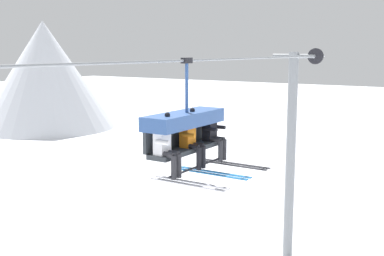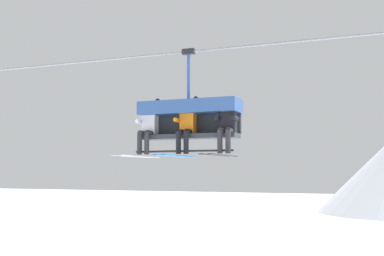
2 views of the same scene
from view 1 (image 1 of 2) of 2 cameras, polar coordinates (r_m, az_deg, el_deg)
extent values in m
cone|color=white|center=(51.06, -17.04, 6.03)|extent=(13.92, 13.92, 10.78)
cylinder|color=gray|center=(18.36, 11.60, -3.46)|extent=(0.36, 0.36, 7.81)
cylinder|color=gray|center=(17.93, 11.99, 8.34)|extent=(0.16, 1.60, 0.16)
cylinder|color=black|center=(17.66, 14.44, 8.24)|extent=(0.08, 0.56, 0.56)
cylinder|color=gray|center=(10.39, 0.12, 8.03)|extent=(18.00, 0.05, 0.05)
cube|color=#33383D|center=(10.40, -0.61, -2.52)|extent=(2.23, 0.48, 0.10)
cube|color=#33383D|center=(10.50, -1.89, -0.88)|extent=(2.23, 0.08, 0.45)
cube|color=#335699|center=(10.32, -0.90, 1.05)|extent=(2.28, 0.68, 0.30)
cylinder|color=black|center=(10.30, 0.88, -4.51)|extent=(2.23, 0.04, 0.04)
cylinder|color=#335699|center=(10.21, -0.62, 4.78)|extent=(0.07, 0.07, 1.05)
cube|color=black|center=(10.18, -0.63, 8.01)|extent=(0.28, 0.12, 0.12)
cube|color=silver|center=(9.58, -3.57, -1.66)|extent=(0.32, 0.22, 0.52)
sphere|color=silver|center=(9.52, -3.59, 0.46)|extent=(0.22, 0.22, 0.22)
ellipsoid|color=black|center=(9.46, -3.09, 0.41)|extent=(0.17, 0.04, 0.08)
cylinder|color=#2D2D33|center=(9.46, -3.04, -3.16)|extent=(0.11, 0.34, 0.11)
cylinder|color=#2D2D33|center=(9.60, -2.42, -2.97)|extent=(0.11, 0.34, 0.11)
cylinder|color=#2D2D33|center=(9.42, -2.18, -4.71)|extent=(0.11, 0.11, 0.48)
cylinder|color=#2D2D33|center=(9.56, -1.58, -4.50)|extent=(0.11, 0.11, 0.48)
cube|color=#B2B2BC|center=(9.33, -0.67, -6.68)|extent=(0.09, 1.70, 0.02)
cube|color=#B2B2BC|center=(9.47, -0.07, -6.43)|extent=(0.09, 1.70, 0.02)
cylinder|color=silver|center=(9.34, -3.51, -1.70)|extent=(0.09, 0.30, 0.09)
cylinder|color=silver|center=(9.67, -2.93, 0.55)|extent=(0.09, 0.09, 0.30)
sphere|color=black|center=(9.65, -2.94, 1.55)|extent=(0.11, 0.11, 0.11)
cube|color=orange|center=(10.33, -0.52, -0.85)|extent=(0.32, 0.22, 0.52)
sphere|color=silver|center=(10.27, -0.52, 1.12)|extent=(0.22, 0.22, 0.22)
ellipsoid|color=black|center=(10.22, -0.05, 1.08)|extent=(0.17, 0.04, 0.08)
cylinder|color=black|center=(10.21, 0.01, -2.23)|extent=(0.11, 0.34, 0.11)
cylinder|color=black|center=(10.35, 0.53, -2.06)|extent=(0.11, 0.34, 0.11)
cylinder|color=black|center=(10.17, 0.81, -3.65)|extent=(0.11, 0.11, 0.48)
cylinder|color=black|center=(10.32, 1.33, -3.47)|extent=(0.11, 0.11, 0.48)
cube|color=#1E6BB2|center=(10.09, 2.25, -5.46)|extent=(0.09, 1.70, 0.02)
cube|color=#1E6BB2|center=(10.24, 2.75, -5.25)|extent=(0.09, 1.70, 0.02)
cylinder|color=orange|center=(10.09, -0.39, -0.86)|extent=(0.09, 0.30, 0.09)
cylinder|color=orange|center=(10.43, 0.04, 1.20)|extent=(0.09, 0.09, 0.30)
sphere|color=black|center=(10.41, 0.04, 2.12)|extent=(0.11, 0.11, 0.11)
cube|color=black|center=(11.10, 2.10, -0.14)|extent=(0.32, 0.22, 0.52)
sphere|color=silver|center=(11.05, 2.12, 1.69)|extent=(0.22, 0.22, 0.22)
ellipsoid|color=black|center=(11.00, 2.57, 1.65)|extent=(0.17, 0.04, 0.08)
cylinder|color=#2D2D33|center=(10.98, 2.63, -1.42)|extent=(0.11, 0.34, 0.11)
cylinder|color=#2D2D33|center=(11.13, 3.08, -1.28)|extent=(0.11, 0.34, 0.11)
cylinder|color=#2D2D33|center=(10.95, 3.39, -2.74)|extent=(0.11, 0.11, 0.48)
cylinder|color=#2D2D33|center=(11.10, 3.83, -2.58)|extent=(0.11, 0.11, 0.48)
cube|color=#232328|center=(10.87, 4.74, -4.41)|extent=(0.09, 1.70, 0.02)
cube|color=#232328|center=(11.02, 5.17, -4.22)|extent=(0.09, 1.70, 0.02)
cylinder|color=black|center=(10.86, 2.28, -0.14)|extent=(0.09, 0.30, 0.09)
cylinder|color=black|center=(11.18, 3.26, 0.12)|extent=(0.09, 0.30, 0.09)
camera|label=2|loc=(13.36, 50.21, -6.58)|focal=45.00mm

